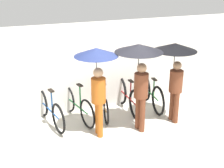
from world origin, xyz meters
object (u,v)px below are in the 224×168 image
object	(u,v)px
parked_bicycle_0	(50,109)
pedestrian_center	(140,62)
parked_bicycle_2	(103,102)
parked_bicycle_1	(77,105)
pedestrian_trailing	(175,60)
pedestrian_leading	(97,69)
parked_bicycle_4	(151,93)
parked_bicycle_3	(128,97)

from	to	relation	value
parked_bicycle_0	pedestrian_center	distance (m)	2.47
parked_bicycle_2	pedestrian_center	distance (m)	1.71
parked_bicycle_0	parked_bicycle_1	distance (m)	0.68
parked_bicycle_2	pedestrian_trailing	bearing A→B (deg)	-110.15
pedestrian_leading	pedestrian_center	xyz separation A→B (m)	(0.95, -0.10, 0.07)
pedestrian_trailing	pedestrian_center	bearing A→B (deg)	-176.05
parked_bicycle_4	parked_bicycle_0	bearing A→B (deg)	95.52
parked_bicycle_3	pedestrian_center	xyz separation A→B (m)	(-0.15, -0.95, 1.23)
parked_bicycle_0	pedestrian_trailing	distance (m)	3.22
pedestrian_leading	pedestrian_trailing	distance (m)	1.93
parked_bicycle_1	pedestrian_trailing	world-z (taller)	pedestrian_trailing
parked_bicycle_4	parked_bicycle_2	bearing A→B (deg)	93.67
pedestrian_trailing	parked_bicycle_0	bearing A→B (deg)	161.35
pedestrian_center	pedestrian_trailing	size ratio (longest dim) A/B	1.04
parked_bicycle_3	pedestrian_center	distance (m)	1.56
parked_bicycle_0	parked_bicycle_4	distance (m)	2.73
parked_bicycle_0	pedestrian_leading	world-z (taller)	pedestrian_leading
parked_bicycle_1	pedestrian_leading	size ratio (longest dim) A/B	0.88
pedestrian_leading	pedestrian_center	bearing A→B (deg)	-3.29
parked_bicycle_0	parked_bicycle_2	world-z (taller)	parked_bicycle_2
parked_bicycle_2	parked_bicycle_0	bearing A→B (deg)	102.13
pedestrian_leading	pedestrian_center	world-z (taller)	pedestrian_center
parked_bicycle_0	parked_bicycle_3	world-z (taller)	parked_bicycle_3
pedestrian_center	parked_bicycle_2	bearing A→B (deg)	110.72
parked_bicycle_4	pedestrian_trailing	world-z (taller)	pedestrian_trailing
parked_bicycle_1	parked_bicycle_2	xyz separation A→B (m)	(0.69, 0.04, -0.03)
parked_bicycle_1	pedestrian_trailing	size ratio (longest dim) A/B	0.90
parked_bicycle_1	parked_bicycle_4	world-z (taller)	same
parked_bicycle_4	pedestrian_center	bearing A→B (deg)	144.33
parked_bicycle_4	parked_bicycle_1	bearing A→B (deg)	95.31
pedestrian_center	parked_bicycle_0	bearing A→B (deg)	146.00
parked_bicycle_4	pedestrian_leading	size ratio (longest dim) A/B	0.86
parked_bicycle_0	pedestrian_center	xyz separation A→B (m)	(1.90, -0.95, 1.25)
parked_bicycle_3	pedestrian_trailing	size ratio (longest dim) A/B	0.93
pedestrian_center	parked_bicycle_1	bearing A→B (deg)	134.39
parked_bicycle_1	pedestrian_trailing	xyz separation A→B (m)	(2.20, -0.85, 1.17)
parked_bicycle_2	pedestrian_center	bearing A→B (deg)	-141.55
parked_bicycle_3	parked_bicycle_4	world-z (taller)	parked_bicycle_3
parked_bicycle_3	pedestrian_center	size ratio (longest dim) A/B	0.89
parked_bicycle_1	pedestrian_leading	world-z (taller)	pedestrian_leading
parked_bicycle_0	parked_bicycle_1	world-z (taller)	parked_bicycle_1
parked_bicycle_0	parked_bicycle_3	bearing A→B (deg)	-101.24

